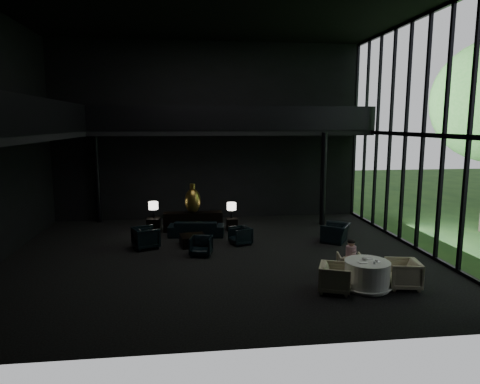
{
  "coord_description": "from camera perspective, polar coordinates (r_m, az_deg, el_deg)",
  "views": [
    {
      "loc": [
        -0.97,
        -13.72,
        4.39
      ],
      "look_at": [
        0.75,
        0.5,
        2.08
      ],
      "focal_mm": 32.0,
      "sensor_mm": 36.0,
      "label": 1
    }
  ],
  "objects": [
    {
      "name": "mezzanine_left",
      "position": [
        14.62,
        -27.22,
        6.62
      ],
      "size": [
        2.0,
        12.0,
        0.25
      ],
      "primitive_type": "cube",
      "color": "black",
      "rests_on": "wall_left"
    },
    {
      "name": "dining_table",
      "position": [
        12.18,
        16.54,
        -10.73
      ],
      "size": [
        1.36,
        1.36,
        0.75
      ],
      "color": "white",
      "rests_on": "floor"
    },
    {
      "name": "child",
      "position": [
        12.91,
        14.59,
        -7.47
      ],
      "size": [
        0.29,
        0.29,
        0.63
      ],
      "rotation": [
        0.0,
        0.0,
        3.14
      ],
      "color": "#CE8CAD",
      "rests_on": "dining_chair_north"
    },
    {
      "name": "wall_back",
      "position": [
        19.75,
        -4.13,
        8.0
      ],
      "size": [
        14.0,
        0.04,
        8.0
      ],
      "primitive_type": "cube",
      "color": "black",
      "rests_on": "ground"
    },
    {
      "name": "dining_chair_west",
      "position": [
        11.7,
        12.6,
        -10.84
      ],
      "size": [
        1.05,
        1.08,
        0.87
      ],
      "primitive_type": "imported",
      "rotation": [
        0.0,
        0.0,
        1.18
      ],
      "color": "beige",
      "rests_on": "floor"
    },
    {
      "name": "lounge_armchair_east",
      "position": [
        15.71,
        0.04,
        -5.82
      ],
      "size": [
        0.78,
        0.81,
        0.66
      ],
      "primitive_type": "imported",
      "rotation": [
        0.0,
        0.0,
        -1.22
      ],
      "color": "black",
      "rests_on": "floor"
    },
    {
      "name": "floor",
      "position": [
        14.44,
        -2.76,
        -8.55
      ],
      "size": [
        14.0,
        12.0,
        0.02
      ],
      "primitive_type": "cube",
      "color": "black",
      "rests_on": "ground"
    },
    {
      "name": "curtain_wall",
      "position": [
        15.85,
        23.25,
        7.01
      ],
      "size": [
        0.2,
        12.0,
        8.0
      ],
      "primitive_type": null,
      "color": "black",
      "rests_on": "ground"
    },
    {
      "name": "table_lamp_left",
      "position": [
        17.76,
        -11.48,
        -1.87
      ],
      "size": [
        0.38,
        0.38,
        0.64
      ],
      "color": "black",
      "rests_on": "side_table_left"
    },
    {
      "name": "railing_back",
      "position": [
        17.84,
        -0.58,
        9.83
      ],
      "size": [
        12.0,
        0.06,
        1.0
      ],
      "primitive_type": "cube",
      "color": "black",
      "rests_on": "mezzanine_back"
    },
    {
      "name": "wall_front",
      "position": [
        7.8,
        0.25,
        6.28
      ],
      "size": [
        14.0,
        0.04,
        8.0
      ],
      "primitive_type": "cube",
      "color": "black",
      "rests_on": "ground"
    },
    {
      "name": "column_nw",
      "position": [
        19.98,
        -18.5,
        1.81
      ],
      "size": [
        0.24,
        0.24,
        4.0
      ],
      "primitive_type": "cylinder",
      "color": "black",
      "rests_on": "floor"
    },
    {
      "name": "cereal_bowl",
      "position": [
        12.12,
        16.27,
        -8.52
      ],
      "size": [
        0.15,
        0.15,
        0.08
      ],
      "primitive_type": "ellipsoid",
      "color": "white",
      "rests_on": "dining_table"
    },
    {
      "name": "railing_left",
      "position": [
        14.31,
        -23.6,
        9.24
      ],
      "size": [
        0.06,
        12.0,
        1.0
      ],
      "primitive_type": "cube",
      "color": "black",
      "rests_on": "mezzanine_left"
    },
    {
      "name": "side_table_right",
      "position": [
        17.8,
        -1.09,
        -4.31
      ],
      "size": [
        0.45,
        0.45,
        0.5
      ],
      "primitive_type": "cube",
      "color": "black",
      "rests_on": "floor"
    },
    {
      "name": "saucer",
      "position": [
        12.05,
        17.88,
        -8.86
      ],
      "size": [
        0.17,
        0.17,
        0.01
      ],
      "primitive_type": "cylinder",
      "rotation": [
        0.0,
        0.0,
        -0.05
      ],
      "color": "white",
      "rests_on": "dining_table"
    },
    {
      "name": "plate_b",
      "position": [
        12.26,
        16.83,
        -8.49
      ],
      "size": [
        0.3,
        0.3,
        0.02
      ],
      "primitive_type": "cylinder",
      "rotation": [
        0.0,
        0.0,
        0.33
      ],
      "color": "white",
      "rests_on": "dining_table"
    },
    {
      "name": "dining_chair_east",
      "position": [
        12.47,
        20.92,
        -9.86
      ],
      "size": [
        0.98,
        1.02,
        0.91
      ],
      "primitive_type": "imported",
      "rotation": [
        0.0,
        0.0,
        -1.75
      ],
      "color": "beige",
      "rests_on": "floor"
    },
    {
      "name": "console",
      "position": [
        17.79,
        -6.27,
        -3.92
      ],
      "size": [
        2.41,
        0.55,
        0.77
      ],
      "primitive_type": "cube",
      "color": "black",
      "rests_on": "floor"
    },
    {
      "name": "lounge_armchair_south",
      "position": [
        14.48,
        -5.22,
        -7.16
      ],
      "size": [
        0.77,
        0.73,
        0.67
      ],
      "primitive_type": "imported",
      "rotation": [
        0.0,
        0.0,
        -0.22
      ],
      "color": "black",
      "rests_on": "floor"
    },
    {
      "name": "sofa",
      "position": [
        16.92,
        -5.85,
        -4.4
      ],
      "size": [
        2.3,
        0.91,
        0.88
      ],
      "primitive_type": "imported",
      "rotation": [
        0.0,
        0.0,
        3.03
      ],
      "color": "black",
      "rests_on": "floor"
    },
    {
      "name": "mezzanine_back",
      "position": [
        18.83,
        -0.91,
        7.97
      ],
      "size": [
        12.0,
        2.0,
        0.25
      ],
      "primitive_type": "cube",
      "color": "black",
      "rests_on": "wall_back"
    },
    {
      "name": "side_table_left",
      "position": [
        17.75,
        -11.45,
        -4.38
      ],
      "size": [
        0.53,
        0.53,
        0.59
      ],
      "primitive_type": "cube",
      "color": "black",
      "rests_on": "floor"
    },
    {
      "name": "window_armchair",
      "position": [
        16.41,
        12.63,
        -4.98
      ],
      "size": [
        1.11,
        1.21,
        0.89
      ],
      "primitive_type": "imported",
      "rotation": [
        0.0,
        0.0,
        -2.14
      ],
      "color": "black",
      "rests_on": "floor"
    },
    {
      "name": "ceiling",
      "position": [
        14.22,
        -3.03,
        23.84
      ],
      "size": [
        14.0,
        12.0,
        0.02
      ],
      "primitive_type": "cube",
      "color": "black",
      "rests_on": "ground"
    },
    {
      "name": "coffee_cup",
      "position": [
        12.02,
        17.73,
        -8.7
      ],
      "size": [
        0.11,
        0.11,
        0.07
      ],
      "primitive_type": "cylinder",
      "rotation": [
        0.0,
        0.0,
        -0.29
      ],
      "color": "white",
      "rests_on": "saucer"
    },
    {
      "name": "plate_a",
      "position": [
        11.89,
        16.02,
        -9.0
      ],
      "size": [
        0.31,
        0.31,
        0.02
      ],
      "primitive_type": "cylinder",
      "rotation": [
        0.0,
        0.0,
        -0.27
      ],
      "color": "white",
      "rests_on": "dining_table"
    },
    {
      "name": "cream_pot",
      "position": [
        11.86,
        17.49,
        -8.98
      ],
      "size": [
        0.08,
        0.08,
        0.07
      ],
      "primitive_type": "cylinder",
      "rotation": [
        0.0,
        0.0,
        -0.42
      ],
      "color": "#99999E",
      "rests_on": "dining_table"
    },
    {
      "name": "table_lamp_right",
      "position": [
        17.77,
        -1.14,
        -2.01
      ],
      "size": [
        0.38,
        0.38,
        0.64
      ],
      "color": "black",
      "rests_on": "side_table_right"
    },
    {
      "name": "coffee_table",
      "position": [
        15.68,
        -6.3,
        -6.43
      ],
      "size": [
        1.0,
        1.0,
        0.39
      ],
      "primitive_type": "cube",
      "rotation": [
        0.0,
        0.0,
        0.16
      ],
      "color": "black",
      "rests_on": "floor"
    },
    {
      "name": "dining_chair_north",
      "position": [
        13.06,
        14.43,
        -9.36
      ],
      "size": [
        0.69,
        0.66,
        0.62
      ],
      "primitive_type": "imported",
      "rotation": [
        0.0,
        0.0,
        2.97
      ],
      "color": "#BAB19A",
      "rests_on": "floor"
    },
    {
      "name": "column_ne",
      "position": [
        18.79,
        11.03,
        1.68
      ],
      "size": [
        0.24,
        0.24,
        4.0
      ],
      "primitive_type": "cylinder",
      "color": "black",
      "rests_on": "floor"
    },
    {
      "name": "bronze_urn",
      "position": [
        17.49,
        -6.32,
        -1.15
      ],
      "size": [
        0.64,
        0.64,
        1.2
      ],
      "color": "#A66227",
      "rests_on": "console"
    },
    {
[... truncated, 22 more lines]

